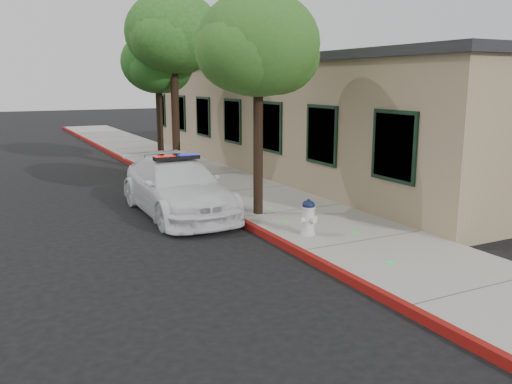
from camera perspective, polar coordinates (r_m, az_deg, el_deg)
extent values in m
plane|color=black|center=(10.75, 4.65, -7.01)|extent=(120.00, 120.00, 0.00)
cube|color=#99978B|center=(13.99, 3.75, -2.25)|extent=(3.20, 60.00, 0.15)
cube|color=maroon|center=(13.29, -1.97, -2.97)|extent=(0.14, 60.00, 0.16)
cube|color=tan|center=(21.44, 7.30, 7.75)|extent=(7.00, 20.00, 4.00)
cube|color=black|center=(21.40, 7.45, 13.42)|extent=(7.30, 20.30, 0.24)
cube|color=black|center=(12.99, 14.43, 4.73)|extent=(0.08, 1.48, 1.68)
cube|color=black|center=(15.34, 6.97, 6.03)|extent=(0.08, 1.48, 1.68)
cube|color=black|center=(17.89, 1.54, 6.91)|extent=(0.08, 1.48, 1.68)
cube|color=black|center=(20.57, -2.52, 7.53)|extent=(0.08, 1.48, 1.68)
cube|color=black|center=(23.32, -5.64, 7.97)|extent=(0.08, 1.48, 1.68)
cube|color=black|center=(26.12, -8.10, 8.31)|extent=(0.08, 1.48, 1.68)
cube|color=black|center=(28.97, -10.09, 8.57)|extent=(0.08, 1.48, 1.68)
imported|color=white|center=(14.19, -8.33, 0.51)|extent=(2.05, 4.98, 1.44)
cube|color=black|center=(14.06, -8.43, 3.63)|extent=(1.20, 0.29, 0.10)
cube|color=red|center=(13.96, -9.67, 3.56)|extent=(0.52, 0.24, 0.11)
cube|color=#0D14E5|center=(14.16, -7.20, 3.75)|extent=(0.52, 0.24, 0.11)
cylinder|color=silver|center=(11.83, 5.54, -4.37)|extent=(0.33, 0.33, 0.06)
cylinder|color=silver|center=(11.76, 5.56, -3.00)|extent=(0.27, 0.27, 0.53)
cylinder|color=silver|center=(11.69, 5.59, -1.66)|extent=(0.31, 0.31, 0.04)
ellipsoid|color=black|center=(11.67, 5.60, -1.38)|extent=(0.28, 0.28, 0.21)
cylinder|color=black|center=(11.65, 5.61, -0.93)|extent=(0.07, 0.07, 0.06)
cylinder|color=silver|center=(11.65, 4.95, -3.00)|extent=(0.13, 0.12, 0.11)
cylinder|color=silver|center=(11.85, 6.17, -2.77)|extent=(0.13, 0.12, 0.11)
cylinder|color=silver|center=(11.63, 6.09, -2.96)|extent=(0.15, 0.13, 0.13)
cylinder|color=black|center=(13.36, 0.22, 4.71)|extent=(0.24, 0.24, 3.33)
ellipsoid|color=#345B1C|center=(13.29, 0.23, 15.46)|extent=(2.96, 2.96, 2.52)
ellipsoid|color=#345B1C|center=(13.63, 2.01, 14.19)|extent=(2.22, 2.22, 1.89)
ellipsoid|color=#345B1C|center=(12.95, -1.23, 14.74)|extent=(2.31, 2.31, 1.97)
cylinder|color=black|center=(19.67, -8.55, 7.79)|extent=(0.28, 0.28, 3.99)
ellipsoid|color=#23551A|center=(19.70, -8.82, 16.43)|extent=(3.34, 3.34, 2.84)
ellipsoid|color=#23551A|center=(20.20, -8.40, 15.40)|extent=(2.70, 2.70, 2.29)
ellipsoid|color=#23551A|center=(19.24, -9.42, 15.88)|extent=(2.59, 2.59, 2.20)
cylinder|color=black|center=(20.84, -10.16, 6.82)|extent=(0.24, 0.24, 3.17)
ellipsoid|color=#2B581B|center=(20.78, -10.41, 13.42)|extent=(2.72, 2.72, 2.31)
ellipsoid|color=#2B581B|center=(21.21, -9.76, 12.67)|extent=(2.08, 2.08, 1.77)
ellipsoid|color=#2B581B|center=(20.39, -10.47, 12.94)|extent=(2.17, 2.17, 1.85)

